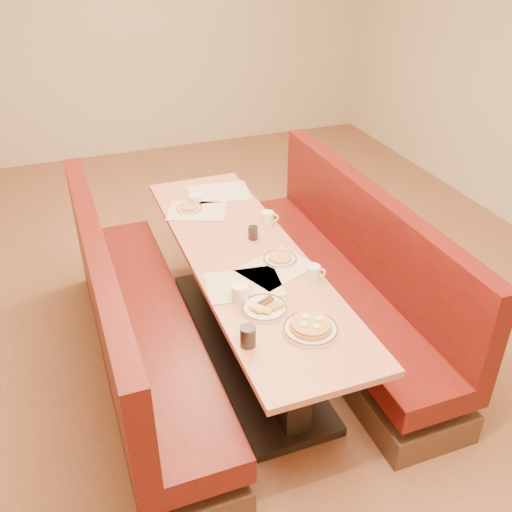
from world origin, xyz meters
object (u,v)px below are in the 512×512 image
object	(u,v)px
coffee_mug_b	(240,293)
soda_tumbler_near	(248,336)
coffee_mug_c	(268,218)
soda_tumbler_mid	(253,233)
eggs_plate	(264,308)
coffee_mug_d	(194,200)
coffee_mug_a	(314,272)
pancake_plate	(311,327)
diner_table	(246,303)
booth_left	(136,330)
booth_right	(344,283)

from	to	relation	value
coffee_mug_b	soda_tumbler_near	size ratio (longest dim) A/B	1.17
coffee_mug_c	soda_tumbler_mid	world-z (taller)	coffee_mug_c
eggs_plate	coffee_mug_d	xyz separation A→B (m)	(-0.01, 1.36, 0.03)
coffee_mug_c	coffee_mug_a	bearing A→B (deg)	-75.00
eggs_plate	coffee_mug_b	size ratio (longest dim) A/B	1.96
coffee_mug_b	soda_tumbler_mid	xyz separation A→B (m)	(0.30, 0.62, -0.01)
pancake_plate	coffee_mug_c	bearing A→B (deg)	79.00
diner_table	booth_left	distance (m)	0.73
booth_left	coffee_mug_d	size ratio (longest dim) A/B	24.15
pancake_plate	soda_tumbler_mid	world-z (taller)	soda_tumbler_mid
eggs_plate	soda_tumbler_near	xyz separation A→B (m)	(-0.18, -0.24, 0.04)
soda_tumbler_near	booth_left	bearing A→B (deg)	119.14
booth_right	coffee_mug_b	xyz separation A→B (m)	(-0.92, -0.44, 0.44)
coffee_mug_a	coffee_mug_c	distance (m)	0.72
coffee_mug_d	soda_tumbler_mid	distance (m)	0.65
eggs_plate	soda_tumbler_near	world-z (taller)	soda_tumbler_near
coffee_mug_d	soda_tumbler_mid	xyz separation A→B (m)	(0.23, -0.61, 0.00)
coffee_mug_a	coffee_mug_d	distance (m)	1.25
pancake_plate	coffee_mug_d	world-z (taller)	coffee_mug_d
soda_tumbler_near	coffee_mug_c	bearing A→B (deg)	63.81
pancake_plate	soda_tumbler_near	distance (m)	0.34
coffee_mug_c	soda_tumbler_mid	distance (m)	0.23
soda_tumbler_near	diner_table	bearing A→B (deg)	71.05
coffee_mug_b	soda_tumbler_mid	bearing A→B (deg)	51.05
booth_right	eggs_plate	distance (m)	1.09
eggs_plate	coffee_mug_d	distance (m)	1.36
coffee_mug_b	soda_tumbler_mid	distance (m)	0.69
booth_right	pancake_plate	world-z (taller)	booth_right
coffee_mug_d	pancake_plate	bearing A→B (deg)	-92.10
booth_right	soda_tumbler_near	size ratio (longest dim) A/B	22.57
booth_left	booth_right	world-z (taller)	same
eggs_plate	coffee_mug_a	world-z (taller)	coffee_mug_a
eggs_plate	booth_left	bearing A→B (deg)	137.97
booth_left	soda_tumbler_mid	distance (m)	0.97
booth_left	pancake_plate	xyz separation A→B (m)	(0.79, -0.82, 0.41)
diner_table	pancake_plate	distance (m)	0.92
pancake_plate	eggs_plate	bearing A→B (deg)	122.11
booth_right	coffee_mug_a	world-z (taller)	booth_right
diner_table	coffee_mug_c	bearing A→B (deg)	49.39
diner_table	eggs_plate	size ratio (longest dim) A/B	9.83
booth_left	pancake_plate	size ratio (longest dim) A/B	8.52
booth_left	diner_table	bearing A→B (deg)	0.00
diner_table	soda_tumbler_near	distance (m)	0.96
coffee_mug_b	coffee_mug_c	world-z (taller)	coffee_mug_b
coffee_mug_b	booth_right	bearing A→B (deg)	12.95
pancake_plate	coffee_mug_b	xyz separation A→B (m)	(-0.25, 0.38, 0.03)
diner_table	coffee_mug_b	size ratio (longest dim) A/B	19.29
eggs_plate	soda_tumbler_mid	world-z (taller)	soda_tumbler_mid
diner_table	soda_tumbler_near	bearing A→B (deg)	-108.95
coffee_mug_b	booth_left	bearing A→B (deg)	128.11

